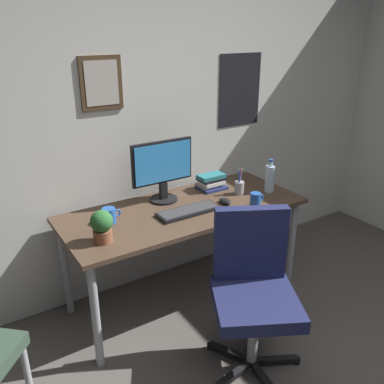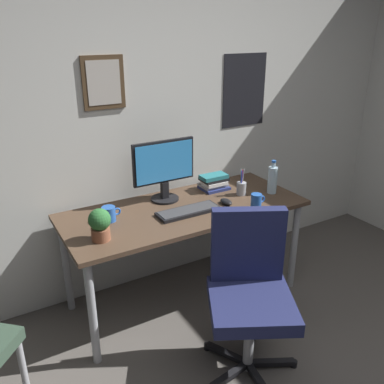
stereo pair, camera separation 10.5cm
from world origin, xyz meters
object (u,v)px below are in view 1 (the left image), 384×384
Objects in this scene: keyboard at (188,211)px; pen_cup at (239,187)px; water_bottle at (270,178)px; computer_mouse at (225,201)px; coffee_mug_near at (109,215)px; book_stack_left at (211,182)px; potted_plant at (102,225)px; coffee_mug_far at (256,200)px; monitor at (163,168)px; office_chair at (253,284)px.

keyboard is 2.15× the size of pen_cup.
keyboard is at bearing 179.79° from water_bottle.
pen_cup reaches higher than computer_mouse.
water_bottle is 1.26× the size of pen_cup.
coffee_mug_near is 0.62× the size of pen_cup.
pen_cup is at bearing 9.32° from keyboard.
water_bottle reaches higher than book_stack_left.
potted_plant is (-0.62, -0.07, 0.09)m from keyboard.
pen_cup reaches higher than coffee_mug_far.
monitor is at bearing 159.18° from water_bottle.
office_chair is at bearing -110.87° from book_stack_left.
coffee_mug_near is at bearing 168.88° from computer_mouse.
computer_mouse is (0.33, -0.29, -0.22)m from monitor.
monitor is 4.11× the size of coffee_mug_far.
coffee_mug_near reaches higher than computer_mouse.
monitor reaches higher than computer_mouse.
office_chair is 4.75× the size of pen_cup.
potted_plant is 1.13m from pen_cup.
monitor is at bearing 179.69° from book_stack_left.
monitor is 0.52m from coffee_mug_near.
book_stack_left is at bearing 36.09° from keyboard.
office_chair is 0.72m from computer_mouse.
office_chair reaches higher than book_stack_left.
office_chair is 2.21× the size of keyboard.
coffee_mug_far is at bearing -149.20° from water_bottle.
book_stack_left is at bearing 18.96° from potted_plant.
office_chair is at bearing -122.73° from pen_cup.
keyboard is 3.84× the size of coffee_mug_far.
office_chair is 0.98m from water_bottle.
coffee_mug_near is 0.89m from book_stack_left.
computer_mouse is at bearing -155.49° from pen_cup.
computer_mouse is 0.44× the size of water_bottle.
pen_cup is (0.20, 0.09, 0.04)m from computer_mouse.
coffee_mug_far is at bearing -48.72° from computer_mouse.
computer_mouse is at bearing -106.26° from book_stack_left.
computer_mouse is (0.27, 0.63, 0.22)m from office_chair.
potted_plant is at bearing 174.56° from coffee_mug_far.
potted_plant is at bearing -120.86° from coffee_mug_near.
coffee_mug_far is at bearing -20.82° from keyboard.
book_stack_left is at bearing -0.31° from monitor.
water_bottle is at bearing -7.10° from coffee_mug_near.
book_stack_left is (0.38, 0.28, 0.04)m from keyboard.
coffee_mug_near is at bearing 176.15° from pen_cup.
office_chair is at bearing -56.09° from coffee_mug_near.
water_bottle is at bearing 2.71° from potted_plant.
computer_mouse reaches higher than keyboard.
coffee_mug_far is (0.14, -0.16, 0.03)m from computer_mouse.
office_chair is 2.07× the size of monitor.
potted_plant is (-0.92, -0.06, 0.09)m from computer_mouse.
monitor reaches higher than water_bottle.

